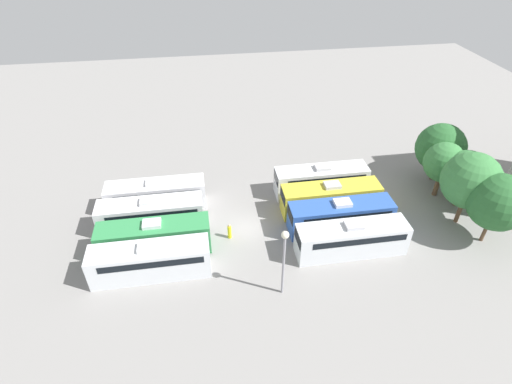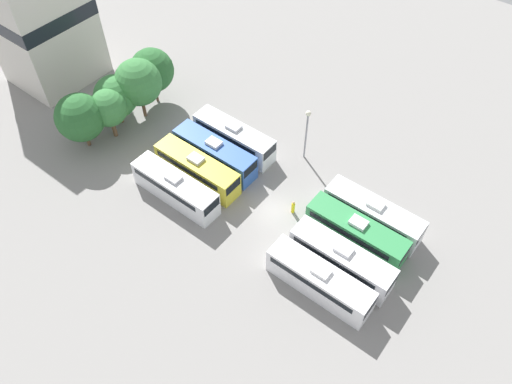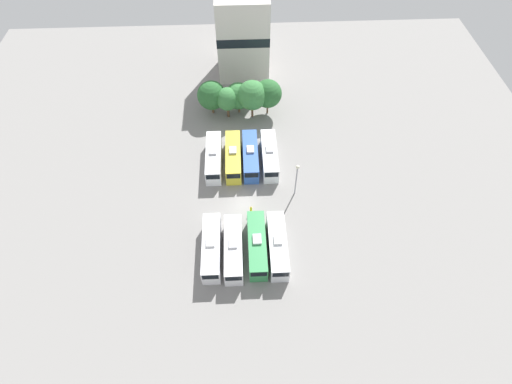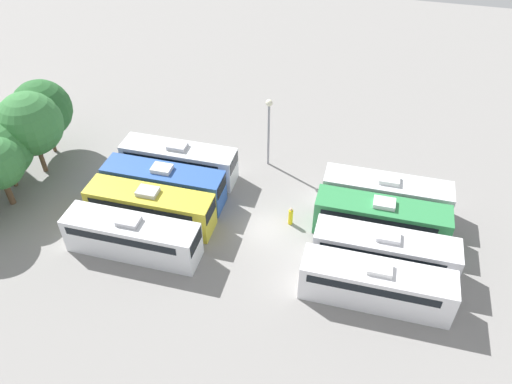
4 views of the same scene
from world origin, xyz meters
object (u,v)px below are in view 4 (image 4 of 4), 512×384
Objects in this scene: tree_3 at (30,124)px; bus_1 at (384,251)px; tree_2 at (1,149)px; bus_5 at (150,206)px; bus_0 at (376,284)px; bus_7 at (179,161)px; worker_person at (291,216)px; bus_4 at (132,236)px; bus_2 at (381,218)px; bus_3 at (386,194)px; light_pole at (269,121)px; bus_6 at (164,183)px; tree_4 at (42,109)px.

bus_1 is at bearing -97.41° from tree_3.
bus_5 is at bearing -95.25° from tree_2.
bus_0 is at bearing -103.29° from tree_3.
bus_1 is at bearing -109.41° from bus_7.
bus_5 is 1.58× the size of tree_2.
bus_7 is at bearing 70.59° from bus_1.
worker_person is (-3.57, -10.71, -0.88)m from bus_7.
worker_person is (5.92, -10.67, -0.88)m from bus_4.
bus_5 is (3.32, 0.02, 0.00)m from bus_4.
bus_2 and bus_3 have the same top height.
bus_1 is 19.09m from bus_7.
bus_4 is 1.30× the size of tree_3.
bus_4 is at bearing 99.93° from bus_1.
bus_4 is at bearing 118.18° from bus_3.
worker_person is 0.21× the size of tree_3.
worker_person is at bearing 95.20° from bus_2.
bus_5 is at bearing 144.14° from light_pole.
bus_1 and bus_3 have the same top height.
bus_2 is at bearing -79.58° from bus_5.
tree_2 is (-1.70, 13.33, 2.19)m from bus_6.
bus_4 is 6.26m from bus_6.
bus_4 is (-9.47, 17.67, 0.00)m from bus_3.
bus_4 is at bearing -120.28° from tree_3.
bus_6 is at bearing 0.93° from bus_4.
bus_3 is 31.57m from tree_2.
tree_4 is at bearing 73.80° from bus_6.
bus_0 is at bearing -98.27° from tree_2.
tree_4 reaches higher than worker_person.
tree_3 reaches higher than bus_4.
worker_person is (-3.55, 7.00, -0.88)m from bus_3.
bus_1 is 15.08m from light_pole.
bus_0 is 32.23m from tree_4.
bus_2 is 1.00× the size of bus_5.
bus_6 is at bearing -106.20° from tree_4.
worker_person is 0.25× the size of light_pole.
bus_4 is (-3.14, 17.96, 0.00)m from bus_1.
worker_person is at bearing -76.35° from bus_5.
light_pole is (10.02, 10.87, 2.97)m from bus_1.
bus_6 is at bearing 178.96° from bus_7.
worker_person is at bearing -91.79° from bus_6.
bus_2 is 17.80m from bus_5.
bus_7 reaches higher than worker_person.
bus_0 is 30.66m from tree_3.
tree_3 is at bearing 101.47° from bus_7.
bus_3 is at bearing -0.46° from bus_0.
bus_1 and bus_7 have the same top height.
worker_person is at bearing -60.99° from bus_4.
bus_3 is 20.05m from bus_4.
bus_2 is 2.94m from bus_3.
bus_3 is (9.43, -0.08, 0.00)m from bus_0.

